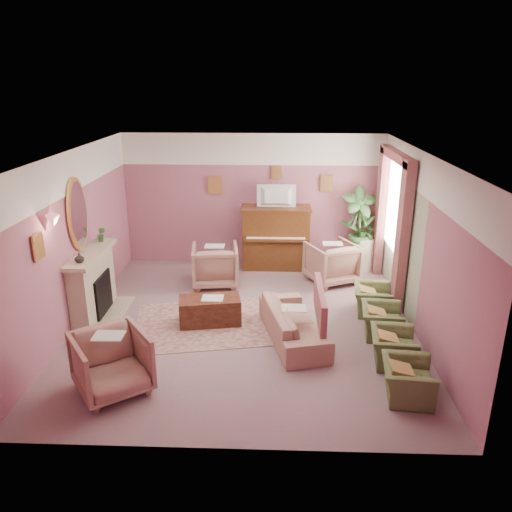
{
  "coord_description": "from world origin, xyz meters",
  "views": [
    {
      "loc": [
        0.46,
        -7.45,
        3.84
      ],
      "look_at": [
        0.16,
        0.4,
        1.05
      ],
      "focal_mm": 35.0,
      "sensor_mm": 36.0,
      "label": 1
    }
  ],
  "objects_px": {
    "olive_chair_a": "(408,375)",
    "olive_chair_d": "(372,295)",
    "side_table": "(362,253)",
    "olive_chair_b": "(393,343)",
    "coffee_table": "(210,311)",
    "floral_armchair_right": "(332,260)",
    "floral_armchair_left": "(215,263)",
    "sofa": "(293,317)",
    "television": "(276,195)",
    "piano": "(276,238)",
    "floral_armchair_front": "(111,360)",
    "olive_chair_c": "(382,317)"
  },
  "relations": [
    {
      "from": "olive_chair_b",
      "to": "side_table",
      "type": "height_order",
      "value": "side_table"
    },
    {
      "from": "olive_chair_a",
      "to": "floral_armchair_front",
      "type": "bearing_deg",
      "value": -179.77
    },
    {
      "from": "coffee_table",
      "to": "olive_chair_d",
      "type": "height_order",
      "value": "olive_chair_d"
    },
    {
      "from": "sofa",
      "to": "floral_armchair_left",
      "type": "xyz_separation_m",
      "value": [
        -1.46,
        2.12,
        0.08
      ]
    },
    {
      "from": "floral_armchair_left",
      "to": "olive_chair_c",
      "type": "height_order",
      "value": "floral_armchair_left"
    },
    {
      "from": "olive_chair_c",
      "to": "side_table",
      "type": "height_order",
      "value": "side_table"
    },
    {
      "from": "olive_chair_b",
      "to": "olive_chair_d",
      "type": "xyz_separation_m",
      "value": [
        0.0,
        1.64,
        0.0
      ]
    },
    {
      "from": "piano",
      "to": "floral_armchair_left",
      "type": "relative_size",
      "value": 1.55
    },
    {
      "from": "floral_armchair_right",
      "to": "olive_chair_d",
      "type": "relative_size",
      "value": 1.24
    },
    {
      "from": "coffee_table",
      "to": "floral_armchair_front",
      "type": "bearing_deg",
      "value": -117.49
    },
    {
      "from": "floral_armchair_right",
      "to": "side_table",
      "type": "xyz_separation_m",
      "value": [
        0.73,
        0.76,
        -0.1
      ]
    },
    {
      "from": "television",
      "to": "olive_chair_b",
      "type": "bearing_deg",
      "value": -65.96
    },
    {
      "from": "television",
      "to": "floral_armchair_front",
      "type": "relative_size",
      "value": 0.89
    },
    {
      "from": "sofa",
      "to": "olive_chair_a",
      "type": "relative_size",
      "value": 2.5
    },
    {
      "from": "olive_chair_d",
      "to": "side_table",
      "type": "xyz_separation_m",
      "value": [
        0.17,
        2.13,
        0.04
      ]
    },
    {
      "from": "piano",
      "to": "coffee_table",
      "type": "height_order",
      "value": "piano"
    },
    {
      "from": "side_table",
      "to": "olive_chair_c",
      "type": "bearing_deg",
      "value": -93.27
    },
    {
      "from": "television",
      "to": "olive_chair_d",
      "type": "bearing_deg",
      "value": -51.63
    },
    {
      "from": "coffee_table",
      "to": "floral_armchair_front",
      "type": "relative_size",
      "value": 1.11
    },
    {
      "from": "olive_chair_b",
      "to": "olive_chair_c",
      "type": "xyz_separation_m",
      "value": [
        0.0,
        0.82,
        0.0
      ]
    },
    {
      "from": "sofa",
      "to": "floral_armchair_front",
      "type": "height_order",
      "value": "floral_armchair_front"
    },
    {
      "from": "floral_armchair_front",
      "to": "olive_chair_d",
      "type": "bearing_deg",
      "value": 33.25
    },
    {
      "from": "floral_armchair_front",
      "to": "side_table",
      "type": "distance_m",
      "value": 6.06
    },
    {
      "from": "olive_chair_a",
      "to": "side_table",
      "type": "bearing_deg",
      "value": 87.9
    },
    {
      "from": "floral_armchair_front",
      "to": "olive_chair_b",
      "type": "height_order",
      "value": "floral_armchair_front"
    },
    {
      "from": "television",
      "to": "piano",
      "type": "bearing_deg",
      "value": 90.0
    },
    {
      "from": "olive_chair_c",
      "to": "side_table",
      "type": "xyz_separation_m",
      "value": [
        0.17,
        2.95,
        0.04
      ]
    },
    {
      "from": "sofa",
      "to": "side_table",
      "type": "height_order",
      "value": "sofa"
    },
    {
      "from": "piano",
      "to": "sofa",
      "type": "relative_size",
      "value": 0.77
    },
    {
      "from": "olive_chair_a",
      "to": "olive_chair_d",
      "type": "distance_m",
      "value": 2.46
    },
    {
      "from": "olive_chair_c",
      "to": "side_table",
      "type": "distance_m",
      "value": 2.95
    },
    {
      "from": "floral_armchair_left",
      "to": "olive_chair_b",
      "type": "distance_m",
      "value": 3.98
    },
    {
      "from": "piano",
      "to": "olive_chair_a",
      "type": "xyz_separation_m",
      "value": [
        1.68,
        -4.63,
        -0.34
      ]
    },
    {
      "from": "floral_armchair_right",
      "to": "olive_chair_a",
      "type": "relative_size",
      "value": 1.24
    },
    {
      "from": "floral_armchair_left",
      "to": "floral_armchair_right",
      "type": "bearing_deg",
      "value": 6.07
    },
    {
      "from": "coffee_table",
      "to": "olive_chair_d",
      "type": "bearing_deg",
      "value": 10.71
    },
    {
      "from": "floral_armchair_front",
      "to": "olive_chair_d",
      "type": "height_order",
      "value": "floral_armchair_front"
    },
    {
      "from": "olive_chair_a",
      "to": "olive_chair_d",
      "type": "xyz_separation_m",
      "value": [
        0.0,
        2.46,
        0.0
      ]
    },
    {
      "from": "coffee_table",
      "to": "olive_chair_a",
      "type": "distance_m",
      "value": 3.37
    },
    {
      "from": "sofa",
      "to": "olive_chair_b",
      "type": "relative_size",
      "value": 2.5
    },
    {
      "from": "olive_chair_a",
      "to": "olive_chair_d",
      "type": "height_order",
      "value": "same"
    },
    {
      "from": "olive_chair_a",
      "to": "olive_chair_c",
      "type": "height_order",
      "value": "same"
    },
    {
      "from": "olive_chair_d",
      "to": "side_table",
      "type": "height_order",
      "value": "side_table"
    },
    {
      "from": "coffee_table",
      "to": "side_table",
      "type": "relative_size",
      "value": 1.43
    },
    {
      "from": "piano",
      "to": "television",
      "type": "height_order",
      "value": "television"
    },
    {
      "from": "coffee_table",
      "to": "floral_armchair_right",
      "type": "distance_m",
      "value": 2.91
    },
    {
      "from": "sofa",
      "to": "olive_chair_b",
      "type": "distance_m",
      "value": 1.54
    },
    {
      "from": "coffee_table",
      "to": "floral_armchair_left",
      "type": "height_order",
      "value": "floral_armchair_left"
    },
    {
      "from": "floral_armchair_right",
      "to": "floral_armchair_left",
      "type": "bearing_deg",
      "value": -173.93
    },
    {
      "from": "sofa",
      "to": "side_table",
      "type": "bearing_deg",
      "value": 63.34
    }
  ]
}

